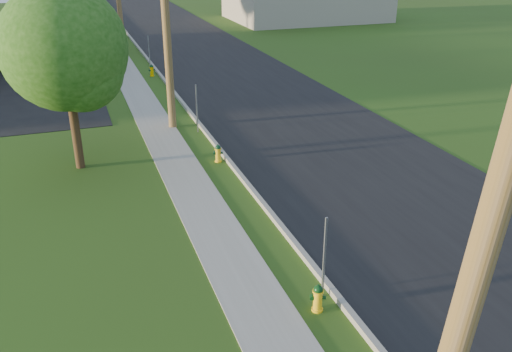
{
  "coord_description": "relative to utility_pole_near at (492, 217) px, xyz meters",
  "views": [
    {
      "loc": [
        -4.46,
        -4.79,
        7.41
      ],
      "look_at": [
        0.0,
        8.0,
        1.4
      ],
      "focal_mm": 38.0,
      "sensor_mm": 36.0,
      "label": 1
    }
  ],
  "objects": [
    {
      "name": "utility_pole_near",
      "position": [
        0.0,
        0.0,
        0.0
      ],
      "size": [
        1.4,
        0.32,
        9.48
      ],
      "color": "brown",
      "rests_on": "ground"
    },
    {
      "name": "sidewalk",
      "position": [
        -0.65,
        11.0,
        -4.79
      ],
      "size": [
        1.5,
        120.0,
        0.03
      ],
      "primitive_type": "cube",
      "color": "gray",
      "rests_on": "ground"
    },
    {
      "name": "tree_verge",
      "position": [
        -3.81,
        14.66,
        -0.82
      ],
      "size": [
        4.08,
        4.08,
        6.18
      ],
      "color": "#312216",
      "rests_on": "ground"
    },
    {
      "name": "hydrant_near",
      "position": [
        0.53,
        4.77,
        -4.48
      ],
      "size": [
        0.34,
        0.31,
        0.67
      ],
      "color": "yellow",
      "rests_on": "ground"
    },
    {
      "name": "hydrant_far",
      "position": [
        0.67,
        27.42,
        -4.47
      ],
      "size": [
        0.36,
        0.32,
        0.69
      ],
      "color": "#F6BD00",
      "rests_on": "ground"
    },
    {
      "name": "road",
      "position": [
        5.1,
        11.0,
        -4.79
      ],
      "size": [
        8.0,
        120.0,
        0.02
      ],
      "primitive_type": "cube",
      "color": "black",
      "rests_on": "ground"
    },
    {
      "name": "sign_post_near",
      "position": [
        0.85,
        5.2,
        -3.8
      ],
      "size": [
        0.05,
        0.04,
        2.0
      ],
      "primitive_type": "cube",
      "color": "gray",
      "rests_on": "ground"
    },
    {
      "name": "hydrant_mid",
      "position": [
        0.78,
        13.62,
        -4.48
      ],
      "size": [
        0.35,
        0.31,
        0.67
      ],
      "color": "yellow",
      "rests_on": "ground"
    },
    {
      "name": "sign_post_far",
      "position": [
        0.85,
        29.2,
        -3.8
      ],
      "size": [
        0.05,
        0.04,
        2.0
      ],
      "primitive_type": "cube",
      "color": "gray",
      "rests_on": "ground"
    },
    {
      "name": "curb",
      "position": [
        1.1,
        11.0,
        -4.73
      ],
      "size": [
        0.15,
        120.0,
        0.15
      ],
      "primitive_type": "cube",
      "color": "gray",
      "rests_on": "ground"
    },
    {
      "name": "utility_pole_mid",
      "position": [
        -0.0,
        18.0,
        0.15
      ],
      "size": [
        1.4,
        0.32,
        9.8
      ],
      "color": "brown",
      "rests_on": "ground"
    },
    {
      "name": "sign_post_mid",
      "position": [
        0.85,
        17.0,
        -3.8
      ],
      "size": [
        0.05,
        0.04,
        2.0
      ],
      "primitive_type": "cube",
      "color": "gray",
      "rests_on": "ground"
    }
  ]
}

